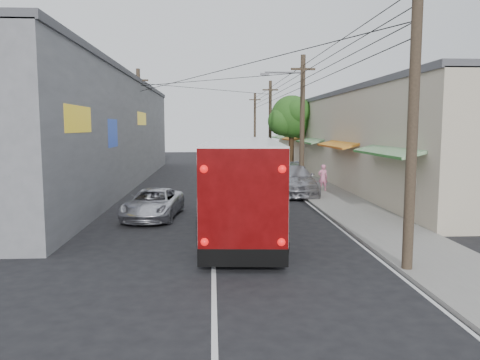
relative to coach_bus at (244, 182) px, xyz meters
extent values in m
plane|color=black|center=(-1.21, -4.10, -1.76)|extent=(120.00, 120.00, 0.00)
cube|color=slate|center=(5.29, 15.90, -1.70)|extent=(3.00, 80.00, 0.12)
cube|color=#C3B39B|center=(9.79, 17.90, 1.24)|extent=(6.00, 40.00, 6.00)
cube|color=#4C4C51|center=(9.79, 17.90, 4.34)|extent=(6.20, 40.00, 0.30)
cube|color=#1B751A|center=(6.49, 1.90, 1.14)|extent=(1.39, 6.00, 0.46)
cube|color=#DA5619|center=(6.49, 9.90, 1.14)|extent=(1.39, 6.00, 0.46)
cube|color=#1B751A|center=(6.49, 17.90, 1.14)|extent=(1.39, 6.00, 0.46)
cube|color=#DA5619|center=(6.49, 25.90, 1.14)|extent=(1.39, 6.00, 0.46)
cube|color=#1B751A|center=(6.49, 33.90, 1.14)|extent=(1.39, 6.00, 0.46)
cube|color=gray|center=(-9.71, 13.90, 1.74)|extent=(7.00, 36.00, 7.00)
cube|color=#4C4C51|center=(-9.71, 13.90, 5.34)|extent=(7.20, 36.00, 0.30)
cube|color=yellow|center=(-6.26, -0.10, 2.44)|extent=(0.12, 3.50, 1.00)
cube|color=#1433A5|center=(-6.26, 5.90, 1.84)|extent=(0.12, 2.20, 1.40)
cube|color=yellow|center=(-6.26, 15.90, 2.74)|extent=(0.12, 4.00, 0.90)
cylinder|color=#473828|center=(3.99, -6.10, 2.24)|extent=(0.28, 0.28, 8.00)
cylinder|color=#473828|center=(3.99, 8.90, 2.24)|extent=(0.28, 0.28, 8.00)
cube|color=#473828|center=(3.99, 8.90, 5.44)|extent=(1.40, 0.12, 0.12)
cylinder|color=#473828|center=(3.99, 23.90, 2.24)|extent=(0.28, 0.28, 8.00)
cube|color=#473828|center=(3.99, 23.90, 5.44)|extent=(1.40, 0.12, 0.12)
cylinder|color=#473828|center=(3.99, 38.90, 2.24)|extent=(0.28, 0.28, 8.00)
cube|color=#473828|center=(3.99, 38.90, 5.44)|extent=(1.40, 0.12, 0.12)
cylinder|color=#473828|center=(-6.41, 15.90, 2.24)|extent=(0.28, 0.28, 8.00)
cube|color=#473828|center=(-6.41, 15.90, 5.44)|extent=(1.40, 0.12, 0.12)
cylinder|color=#59595E|center=(2.89, 8.90, 5.24)|extent=(2.20, 0.10, 0.10)
cube|color=#59595E|center=(1.79, 8.90, 5.14)|extent=(0.50, 0.18, 0.12)
cylinder|color=#3F2B19|center=(5.59, 21.90, 0.24)|extent=(0.44, 0.44, 4.00)
sphere|color=#1A4311|center=(5.59, 21.90, 3.04)|extent=(3.60, 3.60, 3.60)
sphere|color=#1A4311|center=(6.59, 22.50, 2.44)|extent=(2.60, 2.60, 2.60)
sphere|color=#1A4311|center=(4.69, 21.50, 2.64)|extent=(2.40, 2.40, 2.40)
sphere|color=#1A4311|center=(5.99, 20.90, 3.44)|extent=(2.20, 2.20, 2.20)
sphere|color=#1A4311|center=(5.29, 22.80, 3.24)|extent=(2.00, 2.00, 2.00)
cube|color=white|center=(-0.01, -0.10, -0.64)|extent=(3.25, 11.79, 1.84)
cube|color=black|center=(0.03, 0.39, 0.72)|extent=(3.13, 9.86, 0.97)
cube|color=white|center=(-0.01, -0.10, 1.40)|extent=(3.25, 11.79, 0.49)
cube|color=#68090A|center=(-0.42, -5.93, 0.18)|extent=(2.41, 0.25, 2.82)
cube|color=black|center=(-0.42, -5.93, -1.32)|extent=(2.43, 0.27, 0.49)
sphere|color=red|center=(-1.44, -5.88, -0.89)|extent=(0.21, 0.21, 0.21)
sphere|color=red|center=(0.59, -6.03, -0.89)|extent=(0.21, 0.21, 0.21)
sphere|color=red|center=(-1.44, -5.88, 1.06)|extent=(0.21, 0.21, 0.21)
sphere|color=red|center=(0.59, -6.03, 1.06)|extent=(0.21, 0.21, 0.21)
cylinder|color=black|center=(-1.51, -4.08, -1.27)|extent=(0.36, 0.99, 0.97)
cylinder|color=black|center=(0.91, -4.25, -1.27)|extent=(0.36, 0.99, 0.97)
cylinder|color=black|center=(-1.01, 2.89, -1.27)|extent=(0.36, 0.99, 0.97)
cylinder|color=black|center=(1.41, 2.72, -1.27)|extent=(0.36, 0.99, 0.97)
cylinder|color=black|center=(-0.91, 4.35, -1.27)|extent=(0.36, 0.99, 0.97)
cylinder|color=black|center=(1.52, 4.17, -1.27)|extent=(0.36, 0.99, 0.97)
imported|color=silver|center=(-3.77, 1.97, -1.13)|extent=(2.55, 4.70, 1.25)
imported|color=#9D9CA4|center=(3.39, 8.90, -0.89)|extent=(2.53, 6.05, 1.75)
imported|color=#232328|center=(2.84, 20.25, -1.04)|extent=(1.87, 4.31, 1.45)
imported|color=black|center=(2.59, 28.78, -1.09)|extent=(1.74, 4.18, 1.35)
imported|color=pink|center=(5.36, 9.29, -0.85)|extent=(0.58, 0.38, 1.58)
imported|color=#95ABD9|center=(4.32, 12.33, -0.87)|extent=(0.82, 0.68, 1.55)
camera|label=1|loc=(-1.23, -18.05, 2.14)|focal=35.00mm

